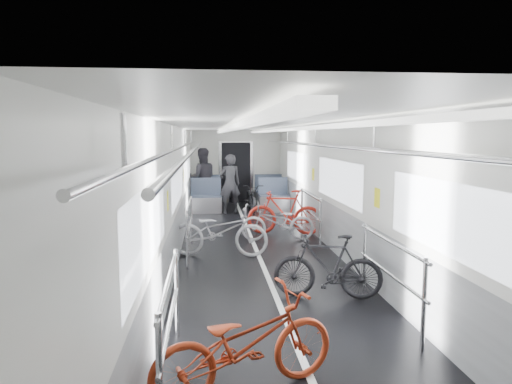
{
  "coord_description": "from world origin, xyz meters",
  "views": [
    {
      "loc": [
        -0.91,
        -8.21,
        2.23
      ],
      "look_at": [
        0.0,
        0.53,
        1.14
      ],
      "focal_mm": 32.0,
      "sensor_mm": 36.0,
      "label": 1
    }
  ],
  "objects_px": {
    "bike_right_mid": "(278,222)",
    "bike_aisle": "(252,198)",
    "bike_right_far": "(285,212)",
    "bike_left_far": "(219,231)",
    "bike_right_near": "(328,266)",
    "bike_left_near": "(246,343)",
    "person_seated": "(202,178)",
    "person_standing": "(230,184)"
  },
  "relations": [
    {
      "from": "bike_aisle",
      "to": "person_seated",
      "type": "relative_size",
      "value": 0.88
    },
    {
      "from": "person_standing",
      "to": "bike_aisle",
      "type": "bearing_deg",
      "value": 167.2
    },
    {
      "from": "bike_left_near",
      "to": "bike_right_far",
      "type": "bearing_deg",
      "value": -32.35
    },
    {
      "from": "bike_left_near",
      "to": "bike_right_mid",
      "type": "bearing_deg",
      "value": -31.21
    },
    {
      "from": "bike_aisle",
      "to": "bike_right_mid",
      "type": "bearing_deg",
      "value": -87.63
    },
    {
      "from": "bike_left_far",
      "to": "person_standing",
      "type": "distance_m",
      "value": 4.73
    },
    {
      "from": "bike_right_mid",
      "to": "bike_right_far",
      "type": "height_order",
      "value": "bike_right_far"
    },
    {
      "from": "bike_left_far",
      "to": "bike_aisle",
      "type": "height_order",
      "value": "bike_left_far"
    },
    {
      "from": "bike_left_near",
      "to": "bike_left_far",
      "type": "bearing_deg",
      "value": -18.35
    },
    {
      "from": "bike_right_far",
      "to": "person_standing",
      "type": "distance_m",
      "value": 3.19
    },
    {
      "from": "bike_left_near",
      "to": "bike_aisle",
      "type": "bearing_deg",
      "value": -25.53
    },
    {
      "from": "bike_left_near",
      "to": "bike_aisle",
      "type": "xyz_separation_m",
      "value": [
        0.93,
        9.28,
        -0.02
      ]
    },
    {
      "from": "bike_right_mid",
      "to": "bike_aisle",
      "type": "height_order",
      "value": "bike_aisle"
    },
    {
      "from": "bike_right_far",
      "to": "person_seated",
      "type": "xyz_separation_m",
      "value": [
        -1.91,
        4.2,
        0.41
      ]
    },
    {
      "from": "bike_left_far",
      "to": "bike_right_far",
      "type": "bearing_deg",
      "value": -31.58
    },
    {
      "from": "bike_left_near",
      "to": "bike_right_mid",
      "type": "distance_m",
      "value": 5.82
    },
    {
      "from": "bike_aisle",
      "to": "person_seated",
      "type": "distance_m",
      "value": 1.95
    },
    {
      "from": "person_standing",
      "to": "bike_left_far",
      "type": "bearing_deg",
      "value": 72.11
    },
    {
      "from": "bike_left_near",
      "to": "bike_left_far",
      "type": "height_order",
      "value": "bike_left_far"
    },
    {
      "from": "bike_left_far",
      "to": "bike_right_far",
      "type": "height_order",
      "value": "bike_right_far"
    },
    {
      "from": "bike_left_near",
      "to": "bike_right_near",
      "type": "height_order",
      "value": "bike_left_near"
    },
    {
      "from": "bike_aisle",
      "to": "bike_left_near",
      "type": "bearing_deg",
      "value": -96.88
    },
    {
      "from": "person_seated",
      "to": "person_standing",
      "type": "bearing_deg",
      "value": 116.21
    },
    {
      "from": "bike_right_near",
      "to": "bike_right_far",
      "type": "bearing_deg",
      "value": -166.63
    },
    {
      "from": "bike_aisle",
      "to": "person_standing",
      "type": "height_order",
      "value": "person_standing"
    },
    {
      "from": "bike_left_near",
      "to": "bike_aisle",
      "type": "relative_size",
      "value": 1.05
    },
    {
      "from": "bike_right_mid",
      "to": "person_standing",
      "type": "relative_size",
      "value": 0.91
    },
    {
      "from": "bike_right_mid",
      "to": "bike_aisle",
      "type": "bearing_deg",
      "value": -173.11
    },
    {
      "from": "bike_right_mid",
      "to": "person_standing",
      "type": "bearing_deg",
      "value": -163.29
    },
    {
      "from": "bike_aisle",
      "to": "bike_left_far",
      "type": "bearing_deg",
      "value": -103.7
    },
    {
      "from": "bike_left_far",
      "to": "person_standing",
      "type": "relative_size",
      "value": 1.06
    },
    {
      "from": "bike_left_far",
      "to": "bike_aisle",
      "type": "bearing_deg",
      "value": -2.72
    },
    {
      "from": "bike_left_far",
      "to": "bike_right_mid",
      "type": "relative_size",
      "value": 1.17
    },
    {
      "from": "bike_right_near",
      "to": "bike_right_mid",
      "type": "height_order",
      "value": "bike_right_near"
    },
    {
      "from": "bike_right_mid",
      "to": "bike_right_near",
      "type": "bearing_deg",
      "value": 6.01
    },
    {
      "from": "bike_left_far",
      "to": "bike_right_near",
      "type": "xyz_separation_m",
      "value": [
        1.43,
        -2.37,
        -0.03
      ]
    },
    {
      "from": "bike_right_mid",
      "to": "bike_left_far",
      "type": "bearing_deg",
      "value": -45.08
    },
    {
      "from": "bike_right_far",
      "to": "bike_left_far",
      "type": "bearing_deg",
      "value": -29.22
    },
    {
      "from": "bike_left_near",
      "to": "bike_left_far",
      "type": "xyz_separation_m",
      "value": [
        -0.12,
        4.58,
        0.03
      ]
    },
    {
      "from": "bike_right_far",
      "to": "bike_aisle",
      "type": "distance_m",
      "value": 3.02
    },
    {
      "from": "bike_left_near",
      "to": "bike_right_mid",
      "type": "height_order",
      "value": "bike_left_near"
    },
    {
      "from": "person_seated",
      "to": "bike_left_far",
      "type": "bearing_deg",
      "value": 86.51
    }
  ]
}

